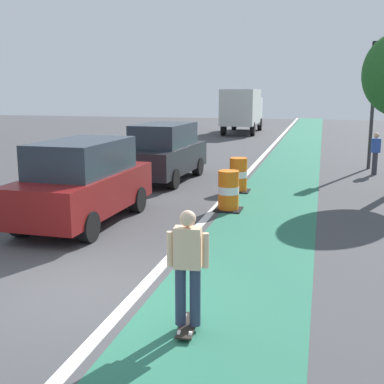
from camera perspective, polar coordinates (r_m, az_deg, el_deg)
ground_plane at (r=8.60m, az=-12.47°, el=-11.03°), size 100.00×100.00×0.00m
bike_lane_strip at (r=19.37m, az=10.34°, el=1.63°), size 2.50×80.00×0.01m
lane_divider_stripe at (r=19.53m, az=5.94°, el=1.84°), size 0.20×80.00×0.01m
skateboarder_on_lane at (r=6.89m, az=-0.48°, el=-8.36°), size 0.57×0.82×1.69m
parked_suv_nearest at (r=12.66m, az=-12.07°, el=1.14°), size 2.00×4.64×2.04m
parked_suv_second at (r=18.30m, az=-3.11°, el=4.50°), size 2.10×4.69×2.04m
traffic_barrel_front at (r=13.83m, az=4.10°, el=0.10°), size 0.73×0.73×1.09m
traffic_barrel_mid at (r=16.42m, az=5.20°, el=1.89°), size 0.73×0.73×1.09m
delivery_truck_down_block at (r=38.49m, az=5.68°, el=9.32°), size 2.49×7.65×3.23m
traffic_light_corner at (r=22.16m, az=19.72°, el=11.46°), size 0.41×0.32×5.10m
pedestrian_crossing at (r=20.77m, az=19.83°, el=4.19°), size 0.34×0.20×1.61m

